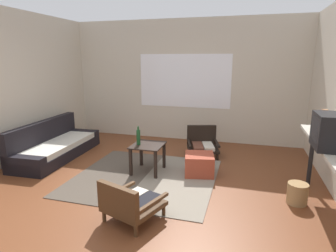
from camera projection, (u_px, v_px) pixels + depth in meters
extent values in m
plane|color=brown|center=(134.00, 198.00, 3.81)|extent=(7.80, 7.80, 0.00)
cube|color=beige|center=(185.00, 81.00, 6.36)|extent=(5.60, 0.12, 2.70)
cube|color=white|center=(184.00, 81.00, 6.29)|extent=(2.08, 0.01, 1.18)
cube|color=#4C4238|center=(114.00, 173.00, 4.62)|extent=(1.09, 2.09, 0.01)
cube|color=gray|center=(178.00, 181.00, 4.33)|extent=(1.09, 2.09, 0.01)
cube|color=black|center=(58.00, 152.00, 5.37)|extent=(0.80, 1.99, 0.20)
cube|color=beige|center=(59.00, 144.00, 5.33)|extent=(0.69, 1.81, 0.10)
cube|color=black|center=(43.00, 136.00, 5.37)|extent=(0.22, 1.97, 0.59)
cube|color=black|center=(83.00, 137.00, 6.20)|extent=(0.73, 0.21, 0.32)
cube|color=black|center=(25.00, 166.00, 4.51)|extent=(0.73, 0.21, 0.32)
cube|color=black|center=(148.00, 145.00, 4.58)|extent=(0.50, 0.54, 0.02)
cube|color=black|center=(141.00, 153.00, 4.90)|extent=(0.04, 0.04, 0.46)
cube|color=black|center=(164.00, 156.00, 4.79)|extent=(0.04, 0.04, 0.46)
cube|color=black|center=(131.00, 162.00, 4.47)|extent=(0.04, 0.04, 0.46)
cube|color=black|center=(156.00, 165.00, 4.36)|extent=(0.04, 0.04, 0.46)
cylinder|color=black|center=(217.00, 157.00, 5.22)|extent=(0.04, 0.04, 0.13)
cylinder|color=black|center=(191.00, 157.00, 5.22)|extent=(0.04, 0.04, 0.13)
cylinder|color=black|center=(213.00, 149.00, 5.67)|extent=(0.04, 0.04, 0.13)
cylinder|color=black|center=(189.00, 149.00, 5.67)|extent=(0.04, 0.04, 0.13)
cube|color=black|center=(203.00, 148.00, 5.42)|extent=(0.70, 0.68, 0.05)
cube|color=beige|center=(208.00, 146.00, 5.39)|extent=(0.32, 0.52, 0.06)
cube|color=brown|center=(198.00, 146.00, 5.39)|extent=(0.32, 0.52, 0.06)
cube|color=black|center=(201.00, 135.00, 5.61)|extent=(0.57, 0.23, 0.38)
cube|color=black|center=(217.00, 143.00, 5.40)|extent=(0.19, 0.53, 0.04)
cube|color=black|center=(189.00, 143.00, 5.39)|extent=(0.19, 0.53, 0.04)
cylinder|color=#472D19|center=(133.00, 199.00, 3.63)|extent=(0.04, 0.04, 0.14)
cylinder|color=#472D19|center=(164.00, 210.00, 3.36)|extent=(0.04, 0.04, 0.14)
cylinder|color=#472D19|center=(104.00, 216.00, 3.23)|extent=(0.04, 0.04, 0.14)
cylinder|color=#472D19|center=(136.00, 231.00, 2.96)|extent=(0.04, 0.04, 0.14)
cube|color=#472D19|center=(134.00, 206.00, 3.27)|extent=(0.73, 0.74, 0.05)
cube|color=beige|center=(129.00, 199.00, 3.33)|extent=(0.35, 0.55, 0.06)
cube|color=black|center=(142.00, 203.00, 3.22)|extent=(0.35, 0.55, 0.06)
cube|color=#472D19|center=(118.00, 200.00, 3.02)|extent=(0.56, 0.25, 0.33)
cube|color=#472D19|center=(118.00, 191.00, 3.40)|extent=(0.23, 0.56, 0.04)
cube|color=#472D19|center=(152.00, 203.00, 3.10)|extent=(0.23, 0.56, 0.04)
cube|color=#993D28|center=(199.00, 164.00, 4.55)|extent=(0.54, 0.54, 0.34)
cube|color=beige|center=(330.00, 144.00, 3.22)|extent=(0.36, 1.81, 0.04)
cylinder|color=black|center=(311.00, 157.00, 4.11)|extent=(0.06, 0.06, 0.86)
cube|color=black|center=(315.00, 129.00, 2.99)|extent=(0.01, 0.34, 0.26)
cylinder|color=#A87047|center=(323.00, 127.00, 3.58)|extent=(0.19, 0.19, 0.18)
cylinder|color=#A87047|center=(325.00, 115.00, 3.54)|extent=(0.08, 0.08, 0.13)
cylinder|color=#194723|center=(138.00, 137.00, 4.55)|extent=(0.06, 0.06, 0.24)
cylinder|color=#194723|center=(138.00, 128.00, 4.52)|extent=(0.03, 0.03, 0.06)
cylinder|color=#9E7A4C|center=(297.00, 193.00, 3.63)|extent=(0.26, 0.26, 0.28)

